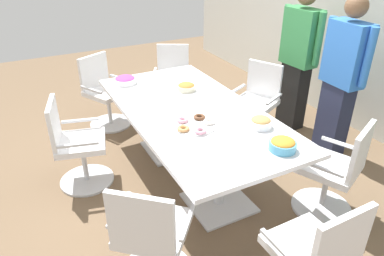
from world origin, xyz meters
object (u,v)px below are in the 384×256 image
object	(u,v)px
conference_table	(192,121)
office_chair_2	(335,174)
office_chair_3	(256,106)
office_chair_4	(173,83)
person_standing_1	(342,77)
office_chair_5	(105,95)
person_standing_0	(298,58)
donut_platter	(195,125)
office_chair_6	(76,148)
snack_bowl_pretzels	(186,87)
snack_bowl_candy_mix	(125,80)
snack_bowl_chips_orange	(283,144)
office_chair_0	(152,240)
snack_bowl_cookies	(261,122)

from	to	relation	value
conference_table	office_chair_2	xyz separation A→B (m)	(1.09, 0.84, -0.22)
office_chair_3	office_chair_4	xyz separation A→B (m)	(-1.15, -0.59, 0.00)
conference_table	person_standing_1	bearing A→B (deg)	79.19
office_chair_5	person_standing_0	size ratio (longest dim) A/B	0.52
office_chair_5	donut_platter	size ratio (longest dim) A/B	2.44
conference_table	office_chair_6	xyz separation A→B (m)	(-0.39, -1.07, -0.22)
person_standing_0	snack_bowl_pretzels	size ratio (longest dim) A/B	8.83
conference_table	office_chair_5	size ratio (longest dim) A/B	2.64
office_chair_4	office_chair_3	bearing A→B (deg)	145.49
snack_bowl_candy_mix	snack_bowl_pretzels	bearing A→B (deg)	46.62
office_chair_2	office_chair_5	size ratio (longest dim) A/B	1.00
office_chair_2	snack_bowl_chips_orange	distance (m)	0.68
office_chair_0	office_chair_6	bearing A→B (deg)	139.35
office_chair_6	snack_bowl_chips_orange	distance (m)	1.98
office_chair_2	snack_bowl_cookies	size ratio (longest dim) A/B	4.66
office_chair_4	office_chair_6	distance (m)	1.93
conference_table	snack_bowl_chips_orange	world-z (taller)	snack_bowl_chips_orange
office_chair_3	snack_bowl_pretzels	size ratio (longest dim) A/B	4.56
donut_platter	person_standing_0	bearing A→B (deg)	111.35
snack_bowl_pretzels	donut_platter	bearing A→B (deg)	-21.26
person_standing_1	snack_bowl_chips_orange	xyz separation A→B (m)	(0.66, -1.33, -0.11)
office_chair_6	person_standing_1	bearing A→B (deg)	89.99
snack_bowl_cookies	snack_bowl_candy_mix	bearing A→B (deg)	-154.89
office_chair_4	snack_bowl_candy_mix	world-z (taller)	office_chair_4
office_chair_6	donut_platter	size ratio (longest dim) A/B	2.44
office_chair_3	office_chair_5	world-z (taller)	same
office_chair_0	person_standing_1	bearing A→B (deg)	57.72
person_standing_1	office_chair_4	bearing A→B (deg)	34.16
office_chair_3	donut_platter	bearing A→B (deg)	94.15
conference_table	donut_platter	bearing A→B (deg)	-22.75
person_standing_0	donut_platter	xyz separation A→B (m)	(0.70, -1.78, -0.15)
person_standing_1	snack_bowl_pretzels	bearing A→B (deg)	64.31
office_chair_2	snack_bowl_chips_orange	bearing A→B (deg)	144.18
snack_bowl_pretzels	office_chair_3	bearing A→B (deg)	84.57
office_chair_5	snack_bowl_cookies	bearing A→B (deg)	84.41
office_chair_4	snack_bowl_chips_orange	size ratio (longest dim) A/B	4.20
office_chair_5	person_standing_1	bearing A→B (deg)	111.41
conference_table	snack_bowl_candy_mix	xyz separation A→B (m)	(-0.96, -0.35, 0.17)
person_standing_0	snack_bowl_pretzels	distance (m)	1.49
conference_table	donut_platter	distance (m)	0.37
office_chair_6	person_standing_0	world-z (taller)	person_standing_0
conference_table	person_standing_0	world-z (taller)	person_standing_0
office_chair_0	office_chair_5	xyz separation A→B (m)	(-2.60, 0.39, 0.00)
person_standing_1	donut_platter	world-z (taller)	person_standing_1
snack_bowl_pretzels	snack_bowl_cookies	size ratio (longest dim) A/B	1.02
snack_bowl_chips_orange	snack_bowl_candy_mix	size ratio (longest dim) A/B	0.86
snack_bowl_pretzels	donut_platter	distance (m)	0.83
office_chair_4	person_standing_1	bearing A→B (deg)	150.34
person_standing_0	snack_bowl_candy_mix	xyz separation A→B (m)	(-0.58, -2.01, -0.13)
office_chair_4	snack_bowl_cookies	world-z (taller)	office_chair_4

